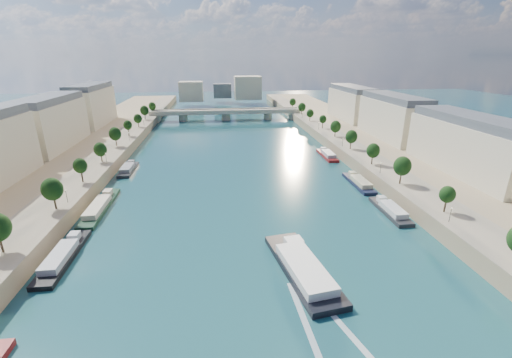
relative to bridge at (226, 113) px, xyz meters
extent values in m
plane|color=#0C2D37|center=(0.00, -131.24, -5.08)|extent=(700.00, 700.00, 0.00)
cube|color=#9E8460|center=(-72.00, -131.24, -2.58)|extent=(44.00, 520.00, 5.00)
cube|color=#9E8460|center=(72.00, -131.24, -2.58)|extent=(44.00, 520.00, 5.00)
cube|color=gray|center=(-57.00, -131.24, -0.03)|extent=(14.00, 520.00, 0.10)
cube|color=gray|center=(57.00, -131.24, -0.03)|extent=(14.00, 520.00, 0.10)
cylinder|color=#382B1E|center=(-55.00, -189.24, 1.83)|extent=(0.50, 0.50, 3.82)
cylinder|color=#382B1E|center=(-55.00, -165.24, 1.83)|extent=(0.50, 0.50, 3.82)
ellipsoid|color=black|center=(-55.00, -165.24, 5.42)|extent=(4.80, 4.80, 5.52)
cylinder|color=#382B1E|center=(-55.00, -141.24, 1.83)|extent=(0.50, 0.50, 3.82)
ellipsoid|color=black|center=(-55.00, -141.24, 5.42)|extent=(4.80, 4.80, 5.52)
cylinder|color=#382B1E|center=(-55.00, -117.24, 1.83)|extent=(0.50, 0.50, 3.82)
ellipsoid|color=black|center=(-55.00, -117.24, 5.42)|extent=(4.80, 4.80, 5.52)
cylinder|color=#382B1E|center=(-55.00, -93.24, 1.83)|extent=(0.50, 0.50, 3.82)
ellipsoid|color=black|center=(-55.00, -93.24, 5.42)|extent=(4.80, 4.80, 5.52)
cylinder|color=#382B1E|center=(-55.00, -69.24, 1.83)|extent=(0.50, 0.50, 3.82)
ellipsoid|color=black|center=(-55.00, -69.24, 5.42)|extent=(4.80, 4.80, 5.52)
cylinder|color=#382B1E|center=(-55.00, -45.24, 1.83)|extent=(0.50, 0.50, 3.82)
ellipsoid|color=black|center=(-55.00, -45.24, 5.42)|extent=(4.80, 4.80, 5.52)
cylinder|color=#382B1E|center=(-55.00, -21.24, 1.83)|extent=(0.50, 0.50, 3.82)
ellipsoid|color=black|center=(-55.00, -21.24, 5.42)|extent=(4.80, 4.80, 5.52)
cylinder|color=#382B1E|center=(-55.00, 2.76, 1.83)|extent=(0.50, 0.50, 3.82)
ellipsoid|color=black|center=(-55.00, 2.76, 5.42)|extent=(4.80, 4.80, 5.52)
cylinder|color=#382B1E|center=(55.00, -181.24, 1.83)|extent=(0.50, 0.50, 3.82)
ellipsoid|color=black|center=(55.00, -181.24, 5.42)|extent=(4.80, 4.80, 5.52)
cylinder|color=#382B1E|center=(55.00, -157.24, 1.83)|extent=(0.50, 0.50, 3.82)
ellipsoid|color=black|center=(55.00, -157.24, 5.42)|extent=(4.80, 4.80, 5.52)
cylinder|color=#382B1E|center=(55.00, -133.24, 1.83)|extent=(0.50, 0.50, 3.82)
ellipsoid|color=black|center=(55.00, -133.24, 5.42)|extent=(4.80, 4.80, 5.52)
cylinder|color=#382B1E|center=(55.00, -109.24, 1.83)|extent=(0.50, 0.50, 3.82)
ellipsoid|color=black|center=(55.00, -109.24, 5.42)|extent=(4.80, 4.80, 5.52)
cylinder|color=#382B1E|center=(55.00, -85.24, 1.83)|extent=(0.50, 0.50, 3.82)
ellipsoid|color=black|center=(55.00, -85.24, 5.42)|extent=(4.80, 4.80, 5.52)
cylinder|color=#382B1E|center=(55.00, -61.24, 1.83)|extent=(0.50, 0.50, 3.82)
ellipsoid|color=black|center=(55.00, -61.24, 5.42)|extent=(4.80, 4.80, 5.52)
cylinder|color=#382B1E|center=(55.00, -37.24, 1.83)|extent=(0.50, 0.50, 3.82)
ellipsoid|color=black|center=(55.00, -37.24, 5.42)|extent=(4.80, 4.80, 5.52)
cylinder|color=#382B1E|center=(55.00, -13.24, 1.83)|extent=(0.50, 0.50, 3.82)
ellipsoid|color=black|center=(55.00, -13.24, 5.42)|extent=(4.80, 4.80, 5.52)
cylinder|color=#382B1E|center=(55.00, 10.76, 1.83)|extent=(0.50, 0.50, 3.82)
ellipsoid|color=black|center=(55.00, 10.76, 5.42)|extent=(4.80, 4.80, 5.52)
cylinder|color=black|center=(-52.50, -161.24, 1.92)|extent=(0.14, 0.14, 4.00)
sphere|color=#FFE5B2|center=(-52.50, -161.24, 4.02)|extent=(0.36, 0.36, 0.36)
cylinder|color=black|center=(-52.50, -121.24, 1.92)|extent=(0.14, 0.14, 4.00)
sphere|color=#FFE5B2|center=(-52.50, -121.24, 4.02)|extent=(0.36, 0.36, 0.36)
cylinder|color=black|center=(-52.50, -81.24, 1.92)|extent=(0.14, 0.14, 4.00)
sphere|color=#FFE5B2|center=(-52.50, -81.24, 4.02)|extent=(0.36, 0.36, 0.36)
cylinder|color=black|center=(-52.50, -41.24, 1.92)|extent=(0.14, 0.14, 4.00)
sphere|color=#FFE5B2|center=(-52.50, -41.24, 4.02)|extent=(0.36, 0.36, 0.36)
cylinder|color=black|center=(52.50, -186.24, 1.92)|extent=(0.14, 0.14, 4.00)
sphere|color=#FFE5B2|center=(52.50, -186.24, 4.02)|extent=(0.36, 0.36, 0.36)
cylinder|color=black|center=(52.50, -146.24, 1.92)|extent=(0.14, 0.14, 4.00)
sphere|color=#FFE5B2|center=(52.50, -146.24, 4.02)|extent=(0.36, 0.36, 0.36)
cylinder|color=black|center=(52.50, -106.24, 1.92)|extent=(0.14, 0.14, 4.00)
sphere|color=#FFE5B2|center=(52.50, -106.24, 4.02)|extent=(0.36, 0.36, 0.36)
cylinder|color=black|center=(52.50, -66.24, 1.92)|extent=(0.14, 0.14, 4.00)
sphere|color=#FFE5B2|center=(52.50, -66.24, 4.02)|extent=(0.36, 0.36, 0.36)
cylinder|color=black|center=(52.50, -26.24, 1.92)|extent=(0.14, 0.14, 4.00)
sphere|color=#FFE5B2|center=(52.50, -26.24, 4.02)|extent=(0.36, 0.36, 0.36)
cube|color=beige|center=(-85.00, -90.24, 9.92)|extent=(16.00, 52.00, 20.00)
cube|color=#474C54|center=(-85.00, -90.24, 21.52)|extent=(14.72, 50.44, 3.20)
cube|color=beige|center=(-85.00, -32.24, 9.92)|extent=(16.00, 52.00, 20.00)
cube|color=#474C54|center=(-85.00, -32.24, 21.52)|extent=(14.72, 50.44, 3.20)
cube|color=beige|center=(85.00, -148.24, 9.92)|extent=(16.00, 52.00, 20.00)
cube|color=#474C54|center=(85.00, -148.24, 21.52)|extent=(14.72, 50.44, 3.20)
cube|color=beige|center=(85.00, -90.24, 9.92)|extent=(16.00, 52.00, 20.00)
cube|color=#474C54|center=(85.00, -90.24, 21.52)|extent=(14.72, 50.44, 3.20)
cube|color=beige|center=(85.00, -32.24, 9.92)|extent=(16.00, 52.00, 20.00)
cube|color=#474C54|center=(85.00, -32.24, 21.52)|extent=(14.72, 50.44, 3.20)
cube|color=beige|center=(-30.00, 78.76, 8.92)|extent=(22.00, 18.00, 18.00)
cube|color=beige|center=(25.00, 88.76, 10.92)|extent=(26.00, 20.00, 22.00)
cube|color=#474C54|center=(0.00, 103.76, 6.92)|extent=(18.00, 16.00, 14.00)
cube|color=#C1B79E|center=(0.00, 0.00, 1.12)|extent=(112.00, 11.00, 2.20)
cube|color=#C1B79E|center=(0.00, -5.00, 2.62)|extent=(112.00, 0.80, 0.90)
cube|color=#C1B79E|center=(0.00, 5.00, 2.62)|extent=(112.00, 0.80, 0.90)
cylinder|color=#C1B79E|center=(-32.00, 0.00, -2.58)|extent=(6.40, 6.40, 5.00)
cylinder|color=#C1B79E|center=(0.00, 0.00, -2.58)|extent=(6.40, 6.40, 5.00)
cylinder|color=#C1B79E|center=(32.00, 0.00, -2.58)|extent=(6.40, 6.40, 5.00)
cube|color=#C1B79E|center=(-52.00, 0.00, -2.58)|extent=(6.00, 12.00, 5.00)
cube|color=#C1B79E|center=(52.00, 0.00, -2.58)|extent=(6.00, 12.00, 5.00)
cube|color=black|center=(10.66, -196.01, -4.62)|extent=(13.11, 30.68, 2.12)
cube|color=white|center=(10.66, -198.39, -2.61)|extent=(9.95, 20.18, 1.91)
cube|color=white|center=(10.66, -187.10, -2.66)|extent=(4.76, 4.20, 1.80)
cube|color=silver|center=(7.46, -213.01, -5.06)|extent=(2.18, 26.03, 0.04)
cube|color=silver|center=(13.86, -213.01, -5.06)|extent=(8.39, 25.31, 0.04)
cube|color=black|center=(-45.50, -184.42, -4.78)|extent=(5.00, 24.62, 1.80)
cube|color=#B7BBC4|center=(-45.50, -186.39, -3.08)|extent=(4.10, 13.54, 1.60)
cube|color=#B7BBC4|center=(-45.50, -177.03, -2.98)|extent=(2.50, 2.95, 1.80)
cube|color=#183D26|center=(-45.50, -155.70, -4.78)|extent=(5.00, 29.95, 1.80)
cube|color=beige|center=(-45.50, -158.10, -3.08)|extent=(4.10, 16.47, 1.60)
cube|color=beige|center=(-45.50, -146.72, -2.98)|extent=(2.50, 3.59, 1.80)
cube|color=#2A2A2D|center=(-45.50, -117.12, -4.78)|extent=(5.00, 19.27, 1.80)
cube|color=gray|center=(-45.50, -118.66, -3.08)|extent=(4.10, 10.60, 1.60)
cube|color=gray|center=(-45.50, -111.34, -2.98)|extent=(2.50, 2.31, 1.80)
cube|color=#28272A|center=(45.50, -169.04, -4.78)|extent=(5.00, 20.46, 1.80)
cube|color=silver|center=(45.50, -170.68, -3.08)|extent=(4.10, 11.25, 1.60)
cube|color=silver|center=(45.50, -162.90, -2.98)|extent=(2.50, 2.46, 1.80)
cube|color=#171B33|center=(45.50, -144.21, -4.78)|extent=(5.00, 22.14, 1.80)
cube|color=beige|center=(45.50, -145.98, -3.08)|extent=(4.10, 12.18, 1.60)
cube|color=beige|center=(45.50, -137.57, -2.98)|extent=(2.50, 2.66, 1.80)
cube|color=maroon|center=(45.50, -105.65, -4.78)|extent=(5.00, 20.86, 1.80)
cube|color=#ACB1B9|center=(45.50, -107.32, -3.08)|extent=(4.10, 11.47, 1.60)
cube|color=#ACB1B9|center=(45.50, -99.39, -2.98)|extent=(2.50, 2.50, 1.80)
camera|label=1|loc=(-7.47, -260.68, 41.49)|focal=24.00mm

